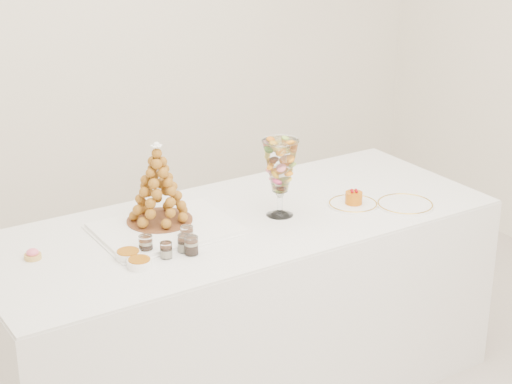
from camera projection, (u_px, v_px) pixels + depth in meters
buffet_table at (240, 307)px, 3.71m from camera, size 2.21×0.94×0.83m
lace_tray at (166, 228)px, 3.45m from camera, size 0.55×0.42×0.02m
macaron_vase at (280, 167)px, 3.53m from camera, size 0.15×0.15×0.33m
cake_plate at (353, 204)px, 3.71m from camera, size 0.22×0.22×0.01m
spare_plate at (405, 205)px, 3.70m from camera, size 0.25×0.25×0.01m
pink_tart at (33, 255)px, 3.20m from camera, size 0.06×0.06×0.04m
verrine_a at (146, 245)px, 3.24m from camera, size 0.06×0.06×0.07m
verrine_b at (184, 243)px, 3.26m from camera, size 0.06×0.06×0.07m
verrine_c at (187, 235)px, 3.33m from camera, size 0.06×0.06×0.07m
verrine_d at (166, 250)px, 3.21m from camera, size 0.05×0.05×0.06m
verrine_e at (191, 245)px, 3.24m from camera, size 0.06×0.06×0.07m
ramekin_back at (128, 255)px, 3.20m from camera, size 0.09×0.09×0.03m
ramekin_front at (139, 263)px, 3.14m from camera, size 0.09×0.09×0.03m
croquembouche at (158, 183)px, 3.44m from camera, size 0.27×0.27×0.34m
mousse_cake at (354, 198)px, 3.69m from camera, size 0.07×0.07×0.07m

